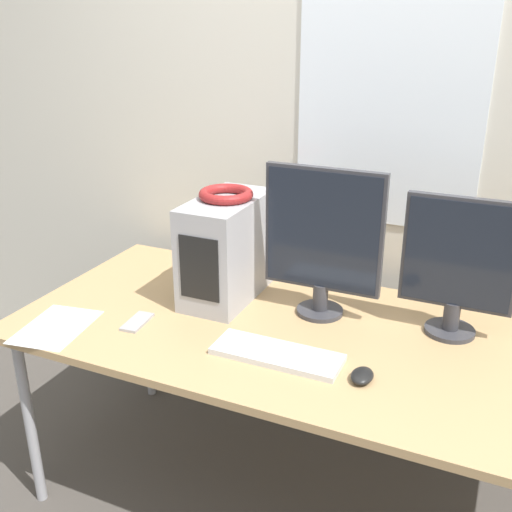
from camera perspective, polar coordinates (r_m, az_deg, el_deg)
The scene contains 10 objects.
wall_back at distance 2.42m, azimuth 10.87°, elevation 11.50°, with size 8.00×0.07×2.70m.
desk at distance 2.09m, azimuth 5.58°, elevation -8.40°, with size 2.11×0.94×0.77m.
pc_tower at distance 2.25m, azimuth -2.78°, elevation 0.72°, with size 0.22×0.43×0.39m.
headphones at distance 2.19m, azimuth -2.88°, elevation 5.90°, with size 0.20×0.20×0.04m.
monitor_main at distance 2.09m, azimuth 6.39°, elevation 1.62°, with size 0.42×0.17×0.54m.
monitor_right_near at distance 2.06m, azimuth 18.72°, elevation -0.78°, with size 0.37×0.17×0.48m.
keyboard at distance 1.92m, azimuth 2.01°, elevation -9.30°, with size 0.42×0.15×0.02m.
mouse at distance 1.84m, azimuth 10.07°, elevation -11.16°, with size 0.07×0.10×0.03m.
cell_phone at distance 2.16m, azimuth -11.25°, elevation -6.18°, with size 0.08×0.15×0.01m.
paper_sheet_front at distance 2.21m, azimuth -18.51°, elevation -6.42°, with size 0.25×0.33×0.00m.
Camera 1 is at (0.55, -1.25, 1.77)m, focal length 42.00 mm.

